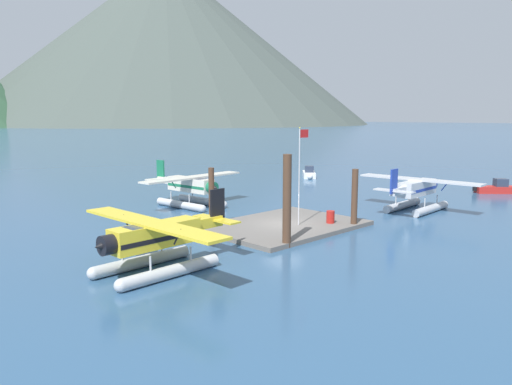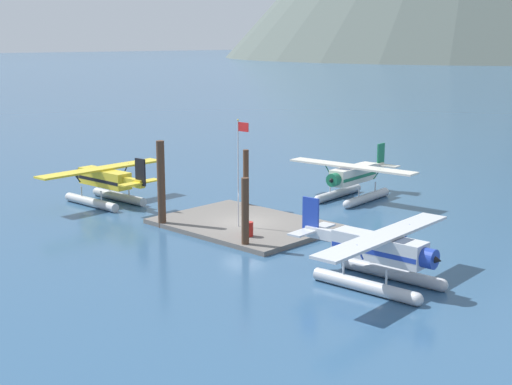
% 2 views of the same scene
% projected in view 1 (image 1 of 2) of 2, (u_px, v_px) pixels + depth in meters
% --- Properties ---
extents(ground_plane, '(1200.00, 1200.00, 0.00)m').
position_uv_depth(ground_plane, '(283.00, 228.00, 34.94)').
color(ground_plane, '#2D5175').
extents(dock_platform, '(10.89, 7.95, 0.30)m').
position_uv_depth(dock_platform, '(283.00, 226.00, 34.92)').
color(dock_platform, '#66605B').
rests_on(dock_platform, ground).
extents(piling_near_left, '(0.52, 0.52, 5.64)m').
position_uv_depth(piling_near_left, '(287.00, 201.00, 29.27)').
color(piling_near_left, '#4C3323').
rests_on(piling_near_left, ground).
extents(piling_near_right, '(0.44, 0.44, 4.20)m').
position_uv_depth(piling_near_right, '(354.00, 199.00, 34.58)').
color(piling_near_right, '#4C3323').
rests_on(piling_near_right, ground).
extents(piling_far_left, '(0.41, 0.41, 4.27)m').
position_uv_depth(piling_far_left, '(212.00, 198.00, 34.85)').
color(piling_far_left, '#4C3323').
rests_on(piling_far_left, ground).
extents(flagpole, '(0.95, 0.10, 6.81)m').
position_uv_depth(flagpole, '(300.00, 165.00, 33.95)').
color(flagpole, silver).
rests_on(flagpole, dock_platform).
extents(fuel_drum, '(0.62, 0.62, 0.88)m').
position_uv_depth(fuel_drum, '(330.00, 217.00, 35.01)').
color(fuel_drum, '#AD1E19').
rests_on(fuel_drum, dock_platform).
extents(mountain_ridge_centre_peak, '(410.59, 410.59, 165.07)m').
position_uv_depth(mountain_ridge_centre_peak, '(167.00, 43.00, 505.33)').
color(mountain_ridge_centre_peak, '#424C47').
rests_on(mountain_ridge_centre_peak, ground).
extents(seaplane_cream_bow_centre, '(10.48, 7.97, 3.84)m').
position_uv_depth(seaplane_cream_bow_centre, '(191.00, 189.00, 42.96)').
color(seaplane_cream_bow_centre, '#B7BABF').
rests_on(seaplane_cream_bow_centre, ground).
extents(seaplane_silver_stbd_aft, '(7.98, 10.45, 3.84)m').
position_uv_depth(seaplane_silver_stbd_aft, '(417.00, 192.00, 41.01)').
color(seaplane_silver_stbd_aft, '#B7BABF').
rests_on(seaplane_silver_stbd_aft, ground).
extents(seaplane_yellow_port_aft, '(7.98, 10.44, 3.84)m').
position_uv_depth(seaplane_yellow_port_aft, '(155.00, 242.00, 24.68)').
color(seaplane_yellow_port_aft, '#B7BABF').
rests_on(seaplane_yellow_port_aft, ground).
extents(boat_white_open_east, '(4.10, 3.95, 1.50)m').
position_uv_depth(boat_white_open_east, '(309.00, 174.00, 63.80)').
color(boat_white_open_east, silver).
rests_on(boat_white_open_east, ground).
extents(boat_red_open_se, '(3.93, 4.12, 1.50)m').
position_uv_depth(boat_red_open_se, '(499.00, 188.00, 50.72)').
color(boat_red_open_se, '#B2231E').
rests_on(boat_red_open_se, ground).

